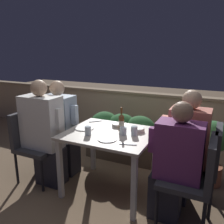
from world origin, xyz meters
The scene contains 23 objects.
ground_plane centered at (0.00, 0.00, 0.00)m, with size 16.00×16.00×0.00m, color #7A6047.
parapet_wall centered at (0.00, 1.74, 0.44)m, with size 9.00×0.18×0.88m.
dining_table centered at (0.00, 0.00, 0.62)m, with size 0.96×0.82×0.72m.
planter_hedge centered at (-0.22, 0.85, 0.39)m, with size 1.03×0.47×0.70m.
chair_left_near centered at (-1.00, -0.16, 0.53)m, with size 0.47×0.46×0.88m.
person_white_polo centered at (-0.79, -0.16, 0.64)m, with size 0.52×0.26×1.28m.
chair_left_far centered at (-0.98, 0.15, 0.53)m, with size 0.47×0.46×0.88m.
person_blue_shirt centered at (-0.78, 0.15, 0.62)m, with size 0.49×0.26×1.24m.
chair_right_near centered at (0.96, -0.17, 0.53)m, with size 0.47×0.46×0.88m.
person_purple_stripe centered at (0.75, -0.17, 0.59)m, with size 0.49×0.26×1.18m.
chair_right_far centered at (0.99, 0.17, 0.53)m, with size 0.47×0.46×0.88m.
person_coral_top centered at (0.79, 0.17, 0.62)m, with size 0.48×0.26×1.23m.
beer_bottle centered at (0.10, 0.10, 0.83)m, with size 0.06×0.06×0.28m.
plate_0 centered at (0.07, -0.21, 0.73)m, with size 0.19×0.19×0.01m.
plate_1 centered at (-0.33, 0.00, 0.73)m, with size 0.23×0.23×0.01m.
bowl_0 centered at (0.27, 0.17, 0.75)m, with size 0.15×0.15×0.04m.
bowl_1 centered at (-0.01, 0.22, 0.74)m, with size 0.12×0.12×0.04m.
glass_cup_0 centered at (0.28, 0.04, 0.77)m, with size 0.07×0.07×0.10m.
glass_cup_1 centered at (-0.18, -0.17, 0.77)m, with size 0.07×0.07×0.10m.
glass_cup_2 centered at (0.16, 0.00, 0.76)m, with size 0.08×0.08×0.08m.
fork_0 centered at (0.31, -0.24, 0.73)m, with size 0.17×0.06×0.01m.
fork_1 centered at (-0.34, 0.29, 0.73)m, with size 0.13×0.14×0.01m.
potted_plant centered at (1.04, 0.66, 0.49)m, with size 0.41×0.41×0.80m.
Camera 1 is at (1.09, -2.23, 1.61)m, focal length 38.00 mm.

